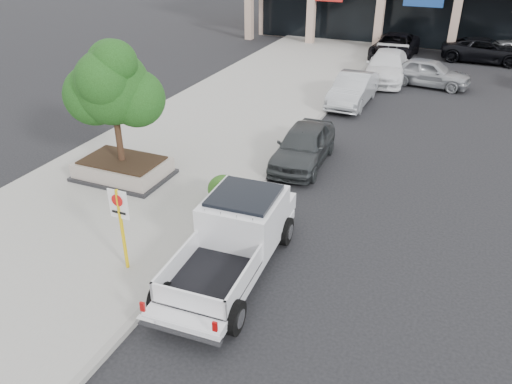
{
  "coord_description": "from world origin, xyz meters",
  "views": [
    {
      "loc": [
        4.43,
        -9.95,
        8.12
      ],
      "look_at": [
        -0.47,
        1.5,
        1.38
      ],
      "focal_mm": 35.0,
      "sensor_mm": 36.0,
      "label": 1
    }
  ],
  "objects_px": {
    "curb_car_b": "(353,89)",
    "curb_car_d": "(395,46)",
    "pickup_truck": "(229,244)",
    "lot_car_a": "(429,73)",
    "lot_car_e": "(512,49)",
    "planter_tree": "(118,86)",
    "planter": "(123,168)",
    "curb_car_a": "(303,145)",
    "curb_car_c": "(387,66)",
    "no_parking_sign": "(121,219)",
    "lot_car_d": "(486,50)"
  },
  "relations": [
    {
      "from": "lot_car_d",
      "to": "planter_tree",
      "type": "bearing_deg",
      "value": 156.5
    },
    {
      "from": "pickup_truck",
      "to": "lot_car_a",
      "type": "distance_m",
      "value": 19.96
    },
    {
      "from": "curb_car_b",
      "to": "pickup_truck",
      "type": "bearing_deg",
      "value": -87.28
    },
    {
      "from": "planter_tree",
      "to": "curb_car_b",
      "type": "bearing_deg",
      "value": 65.24
    },
    {
      "from": "planter_tree",
      "to": "curb_car_c",
      "type": "bearing_deg",
      "value": 69.98
    },
    {
      "from": "curb_car_b",
      "to": "curb_car_d",
      "type": "xyz_separation_m",
      "value": [
        0.28,
        10.65,
        0.04
      ]
    },
    {
      "from": "no_parking_sign",
      "to": "curb_car_a",
      "type": "distance_m",
      "value": 8.53
    },
    {
      "from": "lot_car_a",
      "to": "lot_car_d",
      "type": "height_order",
      "value": "lot_car_a"
    },
    {
      "from": "curb_car_a",
      "to": "lot_car_a",
      "type": "distance_m",
      "value": 12.96
    },
    {
      "from": "curb_car_d",
      "to": "curb_car_c",
      "type": "bearing_deg",
      "value": -83.91
    },
    {
      "from": "curb_car_d",
      "to": "lot_car_a",
      "type": "distance_m",
      "value": 6.5
    },
    {
      "from": "lot_car_e",
      "to": "lot_car_d",
      "type": "bearing_deg",
      "value": 109.25
    },
    {
      "from": "planter",
      "to": "curb_car_b",
      "type": "relative_size",
      "value": 0.69
    },
    {
      "from": "planter",
      "to": "curb_car_d",
      "type": "xyz_separation_m",
      "value": [
        5.7,
        22.27,
        0.32
      ]
    },
    {
      "from": "planter",
      "to": "lot_car_e",
      "type": "distance_m",
      "value": 28.32
    },
    {
      "from": "lot_car_a",
      "to": "planter_tree",
      "type": "bearing_deg",
      "value": 159.68
    },
    {
      "from": "lot_car_d",
      "to": "lot_car_e",
      "type": "relative_size",
      "value": 1.4
    },
    {
      "from": "pickup_truck",
      "to": "lot_car_e",
      "type": "height_order",
      "value": "pickup_truck"
    },
    {
      "from": "planter",
      "to": "planter_tree",
      "type": "xyz_separation_m",
      "value": [
        0.13,
        0.15,
        2.94
      ]
    },
    {
      "from": "curb_car_b",
      "to": "curb_car_c",
      "type": "relative_size",
      "value": 0.83
    },
    {
      "from": "planter",
      "to": "lot_car_a",
      "type": "height_order",
      "value": "lot_car_a"
    },
    {
      "from": "no_parking_sign",
      "to": "lot_car_e",
      "type": "relative_size",
      "value": 0.59
    },
    {
      "from": "curb_car_c",
      "to": "lot_car_a",
      "type": "relative_size",
      "value": 1.24
    },
    {
      "from": "planter_tree",
      "to": "planter",
      "type": "bearing_deg",
      "value": -131.03
    },
    {
      "from": "pickup_truck",
      "to": "lot_car_a",
      "type": "height_order",
      "value": "pickup_truck"
    },
    {
      "from": "planter",
      "to": "planter_tree",
      "type": "relative_size",
      "value": 0.8
    },
    {
      "from": "pickup_truck",
      "to": "curb_car_c",
      "type": "relative_size",
      "value": 1.05
    },
    {
      "from": "planter",
      "to": "planter_tree",
      "type": "height_order",
      "value": "planter_tree"
    },
    {
      "from": "planter_tree",
      "to": "lot_car_a",
      "type": "xyz_separation_m",
      "value": [
        8.45,
        16.29,
        -2.65
      ]
    },
    {
      "from": "lot_car_d",
      "to": "lot_car_e",
      "type": "bearing_deg",
      "value": -45.0
    },
    {
      "from": "lot_car_e",
      "to": "pickup_truck",
      "type": "bearing_deg",
      "value": 142.09
    },
    {
      "from": "lot_car_e",
      "to": "curb_car_d",
      "type": "bearing_deg",
      "value": 87.84
    },
    {
      "from": "no_parking_sign",
      "to": "curb_car_c",
      "type": "height_order",
      "value": "no_parking_sign"
    },
    {
      "from": "curb_car_b",
      "to": "curb_car_c",
      "type": "bearing_deg",
      "value": 82.98
    },
    {
      "from": "pickup_truck",
      "to": "no_parking_sign",
      "type": "bearing_deg",
      "value": -160.36
    },
    {
      "from": "no_parking_sign",
      "to": "pickup_truck",
      "type": "bearing_deg",
      "value": 22.39
    },
    {
      "from": "curb_car_d",
      "to": "no_parking_sign",
      "type": "bearing_deg",
      "value": -93.85
    },
    {
      "from": "pickup_truck",
      "to": "curb_car_b",
      "type": "xyz_separation_m",
      "value": [
        -0.37,
        14.94,
        -0.15
      ]
    },
    {
      "from": "curb_car_a",
      "to": "lot_car_a",
      "type": "xyz_separation_m",
      "value": [
        3.2,
        12.56,
        0.02
      ]
    },
    {
      "from": "planter_tree",
      "to": "no_parking_sign",
      "type": "xyz_separation_m",
      "value": [
        3.16,
        -4.5,
        -1.78
      ]
    },
    {
      "from": "pickup_truck",
      "to": "curb_car_c",
      "type": "distance_m",
      "value": 20.04
    },
    {
      "from": "planter_tree",
      "to": "curb_car_c",
      "type": "height_order",
      "value": "planter_tree"
    },
    {
      "from": "no_parking_sign",
      "to": "curb_car_a",
      "type": "bearing_deg",
      "value": 75.75
    },
    {
      "from": "planter_tree",
      "to": "pickup_truck",
      "type": "distance_m",
      "value": 7.09
    },
    {
      "from": "lot_car_d",
      "to": "lot_car_e",
      "type": "height_order",
      "value": "lot_car_d"
    },
    {
      "from": "planter",
      "to": "lot_car_d",
      "type": "distance_m",
      "value": 26.21
    },
    {
      "from": "curb_car_a",
      "to": "curb_car_c",
      "type": "xyz_separation_m",
      "value": [
        0.78,
        12.83,
        0.06
      ]
    },
    {
      "from": "curb_car_a",
      "to": "curb_car_d",
      "type": "distance_m",
      "value": 18.39
    },
    {
      "from": "lot_car_d",
      "to": "curb_car_b",
      "type": "bearing_deg",
      "value": 155.73
    },
    {
      "from": "curb_car_a",
      "to": "curb_car_c",
      "type": "height_order",
      "value": "curb_car_c"
    }
  ]
}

